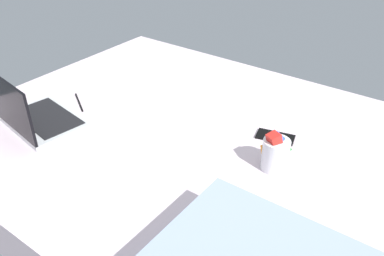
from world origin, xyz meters
TOP-DOWN VIEW (x-y plane):
  - bed_mattress at (0.00, 0.00)cm, footprint 180.00×140.00cm
  - laptop at (52.13, 31.74)cm, footprint 36.10×27.72cm
  - snack_cup at (-34.62, 0.88)cm, footprint 10.42×9.92cm
  - cell_phone at (-27.00, -16.07)cm, footprint 15.23×10.00cm
  - charger_cable at (53.75, 9.23)cm, footprint 14.95×9.14cm

SIDE VIEW (x-z plane):
  - bed_mattress at x=0.00cm, z-range 0.00..18.00cm
  - charger_cable at x=53.75cm, z-range 18.00..18.60cm
  - cell_phone at x=-27.00cm, z-range 18.00..18.80cm
  - laptop at x=52.13cm, z-range 10.91..33.91cm
  - snack_cup at x=-34.62cm, z-range 16.94..31.25cm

